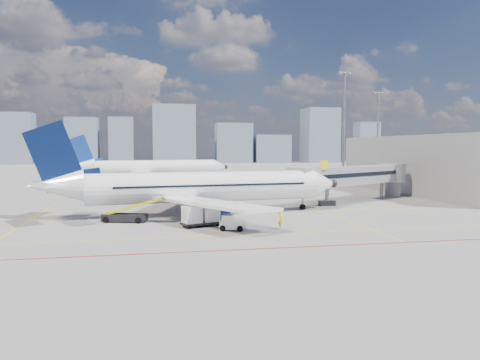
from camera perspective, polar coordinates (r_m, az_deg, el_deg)
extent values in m
plane|color=gray|center=(48.64, -2.58, -5.48)|extent=(420.00, 420.00, 0.00)
cube|color=yellow|center=(56.47, -3.83, -4.16)|extent=(60.00, 0.18, 0.01)
cube|color=yellow|center=(42.82, -1.34, -6.78)|extent=(80.00, 0.15, 0.01)
cube|color=yellow|center=(54.41, 11.86, -4.54)|extent=(0.15, 28.00, 0.01)
cube|color=yellow|center=(57.41, -24.09, -4.36)|extent=(0.15, 30.00, 0.01)
cube|color=maroon|center=(37.04, 0.30, -8.48)|extent=(90.00, 0.25, 0.01)
cube|color=gray|center=(70.23, 13.54, 0.53)|extent=(20.84, 13.93, 2.60)
cube|color=black|center=(70.22, 13.55, 0.70)|extent=(20.52, 13.82, 0.55)
cube|color=gray|center=(61.42, 7.67, 0.13)|extent=(4.49, 4.56, 3.00)
cube|color=black|center=(65.40, 10.55, -2.79)|extent=(2.20, 1.00, 0.70)
cylinder|color=slate|center=(65.25, 10.57, -1.62)|extent=(0.56, 0.56, 2.70)
cylinder|color=slate|center=(76.82, 16.88, -0.70)|extent=(0.60, 0.60, 3.90)
cylinder|color=gray|center=(79.89, 18.12, 0.85)|extent=(4.00, 4.00, 3.00)
cylinder|color=gray|center=(80.01, 18.09, -0.54)|extent=(2.40, 2.40, 3.90)
cube|color=yellow|center=(62.11, 10.19, 1.81)|extent=(1.26, 0.82, 1.20)
cube|color=gray|center=(87.40, 21.42, 1.75)|extent=(10.00, 42.00, 10.00)
cube|color=black|center=(84.90, 18.69, 1.76)|extent=(0.25, 40.00, 4.50)
cylinder|color=slate|center=(112.09, 12.55, 6.20)|extent=(0.56, 0.56, 25.00)
cube|color=slate|center=(113.31, 12.65, 12.63)|extent=(3.20, 0.40, 0.50)
cube|color=#B7B8BE|center=(112.61, 12.13, 12.69)|extent=(0.60, 0.15, 0.35)
cube|color=#B7B8BE|center=(113.08, 12.70, 12.65)|extent=(0.60, 0.15, 0.35)
cube|color=#B7B8BE|center=(113.57, 13.27, 12.60)|extent=(0.60, 0.15, 0.35)
cylinder|color=slate|center=(155.35, 16.45, 5.49)|extent=(0.56, 0.56, 25.00)
cube|color=slate|center=(156.24, 16.54, 10.15)|extent=(3.20, 0.40, 0.50)
cube|color=#B7B8BE|center=(155.46, 16.19, 10.19)|extent=(0.60, 0.15, 0.35)
cube|color=#B7B8BE|center=(156.02, 16.58, 10.16)|extent=(0.60, 0.15, 0.35)
cube|color=#B7B8BE|center=(156.58, 16.98, 10.13)|extent=(0.60, 0.15, 0.35)
cube|color=slate|center=(244.82, -25.56, 4.58)|extent=(15.11, 12.18, 24.28)
cube|color=slate|center=(239.34, -18.66, 4.54)|extent=(14.76, 12.70, 22.29)
cube|color=slate|center=(237.73, -14.27, 4.69)|extent=(11.64, 11.32, 22.73)
cube|color=slate|center=(237.91, -8.08, 5.54)|extent=(20.85, 14.41, 29.11)
cube|color=slate|center=(241.56, -0.77, 4.52)|extent=(18.47, 10.09, 20.38)
cube|color=slate|center=(246.02, 3.82, 3.81)|extent=(18.30, 12.95, 14.48)
cube|color=slate|center=(254.46, 9.70, 5.37)|extent=(17.22, 15.75, 28.68)
cube|color=slate|center=(265.34, 15.18, 4.47)|extent=(11.97, 9.01, 21.65)
cylinder|color=white|center=(56.13, -4.07, -0.82)|extent=(28.16, 6.48, 3.63)
cone|color=white|center=(61.60, 10.25, -0.45)|extent=(3.71, 3.96, 3.63)
sphere|color=black|center=(62.21, 11.31, -0.42)|extent=(1.12, 1.12, 1.02)
cone|color=white|center=(54.78, -21.60, -0.68)|extent=(6.30, 4.22, 3.63)
cube|color=black|center=(61.01, 9.25, 0.00)|extent=(1.53, 1.53, 0.42)
cube|color=white|center=(64.11, -6.99, -1.14)|extent=(9.39, 16.11, 0.54)
cube|color=white|center=(47.80, -3.39, -2.86)|extent=(11.86, 15.74, 0.54)
cylinder|color=#08153C|center=(61.49, -5.63, -2.44)|extent=(3.55, 2.47, 2.14)
cylinder|color=#08153C|center=(51.04, -3.17, -3.74)|extent=(3.55, 2.47, 2.14)
cylinder|color=#B7B8BE|center=(61.87, -4.02, -2.39)|extent=(0.55, 2.22, 2.20)
cylinder|color=#B7B8BE|center=(51.49, -1.26, -3.67)|extent=(0.55, 2.22, 2.20)
cube|color=#08153C|center=(54.63, -21.68, 2.68)|extent=(6.38, 0.95, 7.94)
cube|color=#08153C|center=(54.59, -19.28, 0.39)|extent=(5.25, 0.82, 2.00)
cube|color=white|center=(57.75, -21.75, -0.13)|extent=(4.13, 5.78, 0.20)
cube|color=white|center=(51.82, -22.26, -0.58)|extent=(4.91, 5.92, 0.20)
cylinder|color=slate|center=(60.48, 7.63, -2.79)|extent=(0.31, 0.31, 1.80)
cylinder|color=black|center=(60.54, 7.63, -3.27)|extent=(0.78, 0.36, 0.76)
cylinder|color=slate|center=(58.54, -5.48, -3.09)|extent=(0.35, 0.35, 1.60)
cylinder|color=black|center=(58.58, -5.48, -3.38)|extent=(1.06, 0.75, 1.00)
cylinder|color=slate|center=(53.85, -4.43, -3.71)|extent=(0.35, 0.35, 1.60)
cylinder|color=black|center=(53.89, -4.43, -4.02)|extent=(1.06, 0.75, 1.00)
cube|color=black|center=(57.96, -4.02, -0.39)|extent=(22.80, 2.45, 0.24)
cube|color=black|center=(54.48, -3.16, -0.67)|extent=(22.80, 2.45, 0.24)
cylinder|color=white|center=(109.43, -10.10, 1.47)|extent=(27.68, 7.50, 3.57)
cone|color=white|center=(113.01, -2.38, 1.61)|extent=(3.78, 4.01, 3.57)
sphere|color=black|center=(113.40, -1.77, 1.62)|extent=(1.14, 1.14, 1.01)
cone|color=white|center=(107.89, -18.86, 1.55)|extent=(6.31, 4.38, 3.57)
cube|color=black|center=(112.64, -2.96, 1.86)|extent=(1.56, 1.56, 0.41)
cube|color=white|center=(117.39, -11.42, 1.14)|extent=(8.67, 15.83, 0.53)
cube|color=white|center=(101.14, -10.08, 0.71)|extent=(12.10, 15.31, 0.53)
cylinder|color=#08153C|center=(114.70, -10.75, 0.51)|extent=(3.56, 2.56, 2.10)
cylinder|color=#08153C|center=(104.24, -9.84, 0.18)|extent=(3.56, 2.56, 2.10)
cylinder|color=#B7B8BE|center=(114.98, -9.89, 0.53)|extent=(0.63, 2.18, 2.16)
cylinder|color=#B7B8BE|center=(104.55, -8.90, 0.20)|extent=(0.63, 2.18, 2.16)
cube|color=navy|center=(107.81, -18.89, 3.23)|extent=(6.25, 1.20, 7.80)
cube|color=navy|center=(107.91, -17.70, 2.09)|extent=(5.15, 1.02, 1.97)
cube|color=white|center=(110.80, -19.07, 1.77)|extent=(3.88, 5.63, 0.20)
cube|color=white|center=(104.95, -19.04, 1.66)|extent=(4.96, 5.81, 0.20)
cylinder|color=black|center=(111.78, -10.74, 0.08)|extent=(1.08, 0.79, 1.00)
cylinder|color=black|center=(107.09, -10.35, -0.09)|extent=(1.08, 0.79, 1.00)
cylinder|color=black|center=(112.31, -3.85, 0.10)|extent=(0.79, 0.39, 0.76)
cube|color=white|center=(45.30, -0.95, -5.44)|extent=(2.60, 1.96, 0.84)
cube|color=white|center=(45.26, -1.47, -4.64)|extent=(1.39, 1.49, 0.63)
cube|color=black|center=(45.23, -1.48, -4.38)|extent=(1.27, 1.40, 0.37)
cylinder|color=black|center=(44.92, -2.13, -5.89)|extent=(0.63, 0.41, 0.59)
cylinder|color=black|center=(46.04, -1.87, -5.65)|extent=(0.63, 0.41, 0.59)
cylinder|color=black|center=(44.66, 0.01, -5.95)|extent=(0.63, 0.41, 0.59)
cylinder|color=black|center=(45.79, 0.21, -5.70)|extent=(0.63, 0.41, 0.59)
cube|color=black|center=(47.73, -4.80, -5.25)|extent=(4.24, 2.84, 0.19)
cube|color=white|center=(47.20, -5.88, -4.19)|extent=(2.09, 2.06, 1.68)
cube|color=white|center=(47.99, -3.74, -4.04)|extent=(2.09, 2.06, 1.68)
cylinder|color=black|center=(46.48, -6.12, -5.73)|extent=(0.38, 0.25, 0.35)
cylinder|color=black|center=(47.86, -6.83, -5.45)|extent=(0.38, 0.25, 0.35)
cylinder|color=black|center=(47.72, -2.75, -5.45)|extent=(0.38, 0.25, 0.35)
cylinder|color=black|center=(49.07, -3.54, -5.20)|extent=(0.38, 0.25, 0.35)
cube|color=black|center=(51.80, -13.86, -4.45)|extent=(4.99, 3.06, 0.78)
cube|color=black|center=(51.34, -12.95, -3.19)|extent=(6.72, 3.16, 2.06)
cube|color=yellow|center=(51.91, -12.72, -3.10)|extent=(6.42, 2.19, 2.15)
cube|color=yellow|center=(50.76, -13.18, -3.27)|extent=(6.42, 2.19, 2.15)
cylinder|color=black|center=(51.77, -16.03, -4.68)|extent=(0.72, 0.46, 0.67)
cylinder|color=black|center=(53.20, -15.37, -4.44)|extent=(0.72, 0.46, 0.67)
cylinder|color=black|center=(50.49, -12.27, -4.83)|extent=(0.72, 0.46, 0.67)
cylinder|color=black|center=(51.96, -11.70, -4.58)|extent=(0.72, 0.46, 0.67)
imported|color=yellow|center=(46.13, 4.97, -4.83)|extent=(0.47, 0.70, 1.88)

